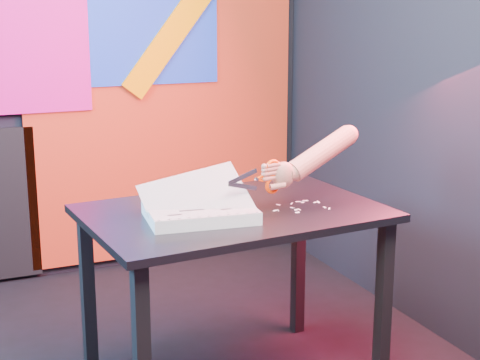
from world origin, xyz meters
name	(u,v)px	position (x,y,z in m)	size (l,w,h in m)	color
room	(111,55)	(0.00, 0.00, 1.35)	(3.01, 3.01, 2.71)	black
backdrop	(62,110)	(0.06, 1.46, 0.96)	(2.88, 0.05, 2.08)	red
work_table	(233,233)	(0.44, -0.08, 0.65)	(1.18, 0.83, 0.75)	black
printout_stack	(200,212)	(0.27, -0.15, 0.78)	(0.42, 0.33, 0.21)	white
scissors	(269,177)	(0.54, -0.18, 0.89)	(0.24, 0.05, 0.13)	silver
hand_forearm	(315,156)	(0.76, -0.13, 0.94)	(0.45, 0.14, 0.21)	tan
paper_clippings	(302,206)	(0.70, -0.14, 0.75)	(0.23, 0.16, 0.00)	white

